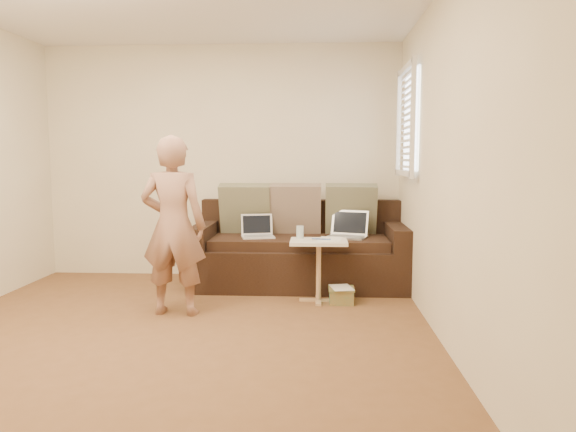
% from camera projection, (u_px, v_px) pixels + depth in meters
% --- Properties ---
extents(floor, '(4.50, 4.50, 0.00)m').
position_uv_depth(floor, '(170.00, 340.00, 3.99)').
color(floor, brown).
rests_on(floor, ground).
extents(wall_back, '(4.00, 0.00, 4.00)m').
position_uv_depth(wall_back, '(222.00, 162.00, 6.08)').
color(wall_back, beige).
rests_on(wall_back, ground).
extents(wall_right, '(0.00, 4.50, 4.50)m').
position_uv_depth(wall_right, '(449.00, 165.00, 3.74)').
color(wall_right, beige).
rests_on(wall_right, ground).
extents(window_blinds, '(0.12, 0.88, 1.08)m').
position_uv_depth(window_blinds, '(407.00, 121.00, 5.19)').
color(window_blinds, white).
rests_on(window_blinds, wall_right).
extents(sofa, '(2.20, 0.95, 0.85)m').
position_uv_depth(sofa, '(299.00, 246.00, 5.66)').
color(sofa, black).
rests_on(sofa, ground).
extents(pillow_left, '(0.55, 0.29, 0.57)m').
position_uv_depth(pillow_left, '(245.00, 209.00, 5.86)').
color(pillow_left, '#616349').
rests_on(pillow_left, sofa).
extents(pillow_mid, '(0.55, 0.27, 0.57)m').
position_uv_depth(pillow_mid, '(296.00, 209.00, 5.85)').
color(pillow_mid, '#765F54').
rests_on(pillow_mid, sofa).
extents(pillow_right, '(0.55, 0.28, 0.57)m').
position_uv_depth(pillow_right, '(351.00, 209.00, 5.82)').
color(pillow_right, '#616349').
rests_on(pillow_right, sofa).
extents(laptop_silver, '(0.47, 0.40, 0.27)m').
position_uv_depth(laptop_silver, '(346.00, 238.00, 5.56)').
color(laptop_silver, '#B7BABC').
rests_on(laptop_silver, sofa).
extents(laptop_white, '(0.38, 0.31, 0.24)m').
position_uv_depth(laptop_white, '(258.00, 238.00, 5.59)').
color(laptop_white, white).
rests_on(laptop_white, sofa).
extents(person, '(0.57, 0.40, 1.54)m').
position_uv_depth(person, '(173.00, 226.00, 4.58)').
color(person, '#986253').
rests_on(person, ground).
extents(side_table, '(0.53, 0.37, 0.58)m').
position_uv_depth(side_table, '(319.00, 271.00, 5.04)').
color(side_table, silver).
rests_on(side_table, ground).
extents(drinking_glass, '(0.07, 0.07, 0.12)m').
position_uv_depth(drinking_glass, '(300.00, 232.00, 5.11)').
color(drinking_glass, silver).
rests_on(drinking_glass, side_table).
extents(scissors, '(0.20, 0.15, 0.02)m').
position_uv_depth(scissors, '(321.00, 239.00, 5.01)').
color(scissors, silver).
rests_on(scissors, side_table).
extents(paper_on_table, '(0.25, 0.33, 0.00)m').
position_uv_depth(paper_on_table, '(330.00, 239.00, 5.06)').
color(paper_on_table, white).
rests_on(paper_on_table, side_table).
extents(striped_box, '(0.24, 0.24, 0.15)m').
position_uv_depth(striped_box, '(341.00, 295.00, 5.00)').
color(striped_box, '#CB651E').
rests_on(striped_box, ground).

